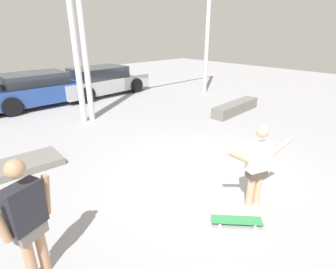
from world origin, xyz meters
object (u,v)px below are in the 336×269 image
parked_car_silver (102,81)px  bystander (27,217)px  skateboard (237,220)px  grind_box (236,108)px  parked_car_blue (39,89)px  skateboarder (258,164)px

parked_car_silver → bystander: 10.42m
skateboard → bystander: bearing=-156.8°
grind_box → bystander: 8.49m
skateboard → bystander: bystander is taller
parked_car_blue → parked_car_silver: (2.91, -0.07, -0.02)m
parked_car_blue → parked_car_silver: size_ratio=0.93×
skateboarder → skateboard: skateboarder is taller
parked_car_blue → parked_car_silver: 2.91m
skateboarder → skateboard: 1.03m
parked_car_silver → grind_box: bearing=-75.1°
parked_car_blue → grind_box: bearing=-50.8°
grind_box → parked_car_silver: 6.62m
grind_box → bystander: size_ratio=1.52×
parked_car_blue → bystander: bystander is taller
skateboard → parked_car_blue: (0.25, 9.86, 0.62)m
grind_box → parked_car_blue: bearing=129.2°
skateboarder → grind_box: (4.71, 3.48, -0.65)m
skateboarder → parked_car_silver: skateboarder is taller
parked_car_blue → bystander: 9.15m
parked_car_silver → bystander: (-5.90, -8.58, 0.27)m
skateboarder → bystander: bystander is taller
skateboarder → bystander: bearing=-178.4°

